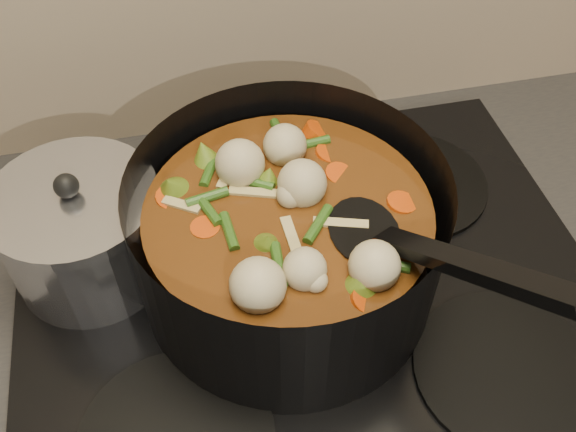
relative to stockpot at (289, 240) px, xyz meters
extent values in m
cube|color=black|center=(0.02, -0.02, -0.12)|extent=(2.64, 0.64, 0.05)
cube|color=black|center=(0.02, -0.02, -0.08)|extent=(0.62, 0.54, 0.02)
cylinder|color=black|center=(0.18, -0.15, -0.07)|extent=(0.18, 0.18, 0.01)
cylinder|color=black|center=(-0.14, 0.11, -0.07)|extent=(0.18, 0.18, 0.01)
cylinder|color=black|center=(0.18, 0.11, -0.07)|extent=(0.18, 0.18, 0.01)
cylinder|color=black|center=(0.00, 0.00, 0.00)|extent=(0.37, 0.37, 0.15)
cylinder|color=black|center=(0.00, 0.00, -0.07)|extent=(0.30, 0.30, 0.01)
cylinder|color=#562B0E|center=(0.00, 0.00, -0.01)|extent=(0.28, 0.28, 0.11)
cylinder|color=#DC410A|center=(0.04, 0.00, 0.04)|extent=(0.03, 0.03, 0.03)
cylinder|color=#DC410A|center=(0.04, 0.06, 0.04)|extent=(0.04, 0.04, 0.03)
cylinder|color=#DC410A|center=(-0.03, 0.10, 0.04)|extent=(0.04, 0.04, 0.03)
cylinder|color=#DC410A|center=(-0.05, 0.02, 0.04)|extent=(0.03, 0.04, 0.03)
cylinder|color=#DC410A|center=(-0.07, -0.05, 0.04)|extent=(0.04, 0.04, 0.03)
cylinder|color=#DC410A|center=(0.00, -0.04, 0.04)|extent=(0.04, 0.04, 0.03)
cylinder|color=#DC410A|center=(0.06, -0.04, 0.04)|extent=(0.04, 0.04, 0.03)
cylinder|color=#DC410A|center=(0.10, 0.03, 0.04)|extent=(0.04, 0.03, 0.03)
cylinder|color=#DC410A|center=(0.02, 0.05, 0.04)|extent=(0.04, 0.04, 0.03)
cylinder|color=#DC410A|center=(-0.05, 0.07, 0.04)|extent=(0.04, 0.04, 0.03)
cylinder|color=#DC410A|center=(-0.04, 0.00, 0.04)|extent=(0.03, 0.03, 0.03)
sphere|color=#C8B78D|center=(0.06, 0.00, 0.05)|extent=(0.04, 0.04, 0.04)
sphere|color=#C8B78D|center=(0.01, 0.06, 0.05)|extent=(0.04, 0.04, 0.04)
sphere|color=#C8B78D|center=(-0.06, 0.02, 0.05)|extent=(0.04, 0.04, 0.04)
sphere|color=#C8B78D|center=(-0.03, -0.06, 0.05)|extent=(0.04, 0.04, 0.04)
sphere|color=#C8B78D|center=(0.05, -0.04, 0.05)|extent=(0.04, 0.04, 0.04)
sphere|color=#C8B78D|center=(0.04, 0.05, 0.05)|extent=(0.04, 0.04, 0.04)
cone|color=olive|center=(-0.07, -0.05, 0.05)|extent=(0.04, 0.04, 0.04)
cone|color=olive|center=(0.03, -0.08, 0.05)|extent=(0.04, 0.04, 0.04)
cone|color=olive|center=(0.09, 0.01, 0.05)|extent=(0.04, 0.04, 0.04)
cone|color=olive|center=(0.02, 0.09, 0.05)|extent=(0.04, 0.04, 0.04)
cone|color=olive|center=(-0.07, 0.05, 0.05)|extent=(0.04, 0.04, 0.04)
cone|color=olive|center=(-0.07, -0.06, 0.05)|extent=(0.04, 0.04, 0.04)
cone|color=olive|center=(0.03, -0.08, 0.05)|extent=(0.04, 0.04, 0.04)
cylinder|color=#375D1B|center=(0.03, 0.04, 0.05)|extent=(0.01, 0.04, 0.01)
cylinder|color=#375D1B|center=(-0.02, 0.10, 0.05)|extent=(0.04, 0.03, 0.01)
cylinder|color=#375D1B|center=(-0.08, 0.04, 0.05)|extent=(0.04, 0.02, 0.01)
cylinder|color=#375D1B|center=(-0.06, -0.03, 0.05)|extent=(0.03, 0.04, 0.01)
cylinder|color=#375D1B|center=(-0.01, -0.04, 0.05)|extent=(0.03, 0.04, 0.01)
cylinder|color=#375D1B|center=(0.06, -0.08, 0.05)|extent=(0.04, 0.02, 0.01)
cylinder|color=#375D1B|center=(0.08, 0.00, 0.05)|extent=(0.04, 0.03, 0.01)
cylinder|color=#375D1B|center=(0.04, 0.05, 0.05)|extent=(0.01, 0.04, 0.01)
cylinder|color=#375D1B|center=(-0.01, 0.05, 0.05)|extent=(0.04, 0.03, 0.01)
cylinder|color=#375D1B|center=(-0.09, 0.05, 0.05)|extent=(0.04, 0.02, 0.01)
cylinder|color=#375D1B|center=(-0.08, -0.03, 0.05)|extent=(0.03, 0.04, 0.01)
cylinder|color=#375D1B|center=(-0.02, -0.06, 0.05)|extent=(0.03, 0.04, 0.01)
cube|color=tan|center=(-0.07, 0.02, 0.05)|extent=(0.04, 0.01, 0.00)
cube|color=tan|center=(-0.03, -0.07, 0.05)|extent=(0.02, 0.05, 0.00)
cube|color=tan|center=(0.06, -0.04, 0.05)|extent=(0.04, 0.03, 0.00)
cube|color=tan|center=(0.05, 0.05, 0.05)|extent=(0.04, 0.04, 0.00)
cube|color=tan|center=(-0.05, 0.06, 0.05)|extent=(0.03, 0.04, 0.00)
cube|color=tan|center=(-0.07, -0.04, 0.05)|extent=(0.05, 0.02, 0.00)
ellipsoid|color=black|center=(0.06, -0.04, 0.04)|extent=(0.07, 0.09, 0.01)
cube|color=black|center=(0.11, -0.13, 0.10)|extent=(0.09, 0.17, 0.11)
cylinder|color=silver|center=(-0.20, 0.07, -0.02)|extent=(0.16, 0.16, 0.10)
cylinder|color=silver|center=(-0.20, 0.07, 0.04)|extent=(0.17, 0.17, 0.01)
sphere|color=black|center=(-0.20, 0.07, 0.06)|extent=(0.02, 0.02, 0.02)
camera|label=1|loc=(-0.09, -0.40, 0.50)|focal=40.00mm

